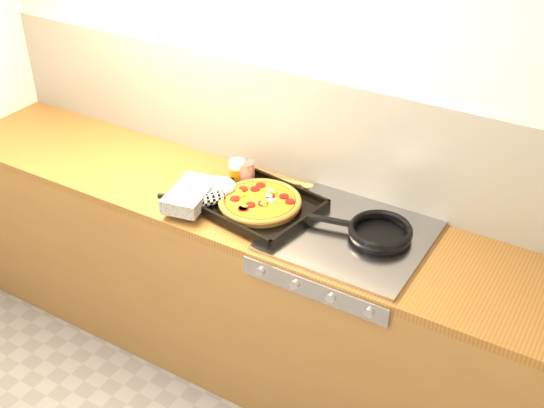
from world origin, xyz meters
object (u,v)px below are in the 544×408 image
Objects in this scene: tomato_can at (246,173)px; frying_pan at (379,232)px; juice_glass at (237,173)px; pizza_on_tray at (242,200)px.

frying_pan is at bearing -7.18° from tomato_can.
juice_glass reaches higher than tomato_can.
frying_pan is at bearing -5.24° from juice_glass.
pizza_on_tray is 1.40× the size of frying_pan.
frying_pan is 3.88× the size of tomato_can.
juice_glass is (-0.71, 0.06, 0.02)m from frying_pan.
juice_glass is at bearing 174.76° from frying_pan.
tomato_can is (-0.67, 0.08, 0.02)m from frying_pan.
juice_glass is (-0.13, 0.16, 0.01)m from pizza_on_tray.
pizza_on_tray is at bearing -61.90° from tomato_can.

